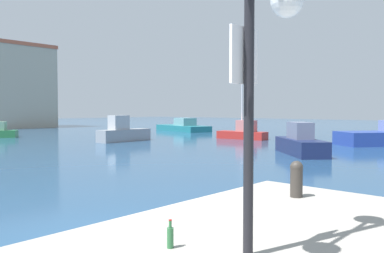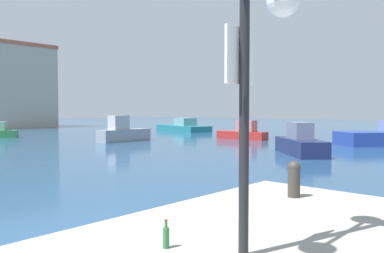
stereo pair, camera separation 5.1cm
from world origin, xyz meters
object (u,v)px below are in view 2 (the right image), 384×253
object	(u,v)px
sailboat_red_center_channel	(243,132)
motorboat_teal_inner_mooring	(183,127)
mooring_bollard	(294,177)
motorboat_grey_distant_north	(123,133)
lamppost	(245,1)
motorboat_navy_far_right	(300,143)
bottle	(166,237)

from	to	relation	value
sailboat_red_center_channel	motorboat_teal_inner_mooring	bearing A→B (deg)	65.02
mooring_bollard	motorboat_grey_distant_north	bearing A→B (deg)	58.41
lamppost	motorboat_teal_inner_mooring	bearing A→B (deg)	44.44
lamppost	motorboat_navy_far_right	distance (m)	19.79
mooring_bollard	motorboat_teal_inner_mooring	size ratio (longest dim) A/B	0.07
motorboat_teal_inner_mooring	motorboat_grey_distant_north	bearing A→B (deg)	-153.72
motorboat_teal_inner_mooring	sailboat_red_center_channel	bearing A→B (deg)	-114.98
motorboat_grey_distant_north	mooring_bollard	bearing A→B (deg)	-121.59
mooring_bollard	sailboat_red_center_channel	world-z (taller)	sailboat_red_center_channel
mooring_bollard	sailboat_red_center_channel	size ratio (longest dim) A/B	0.10
lamppost	motorboat_teal_inner_mooring	xyz separation A→B (m)	(31.12, 30.52, -3.13)
motorboat_navy_far_right	motorboat_teal_inner_mooring	xyz separation A→B (m)	(13.46, 22.11, -0.15)
motorboat_teal_inner_mooring	bottle	bearing A→B (deg)	-136.58
mooring_bollard	motorboat_teal_inner_mooring	xyz separation A→B (m)	(28.35, 29.61, -0.95)
bottle	motorboat_grey_distant_north	distance (m)	28.23
lamppost	motorboat_navy_far_right	world-z (taller)	lamppost
sailboat_red_center_channel	motorboat_grey_distant_north	distance (m)	10.29
mooring_bollard	motorboat_navy_far_right	distance (m)	16.69
motorboat_navy_far_right	bottle	bearing A→B (deg)	-156.93
lamppost	mooring_bollard	world-z (taller)	lamppost
motorboat_navy_far_right	motorboat_grey_distant_north	xyz separation A→B (m)	(-1.11, 14.92, 0.08)
motorboat_navy_far_right	motorboat_grey_distant_north	size ratio (longest dim) A/B	0.98
bottle	motorboat_grey_distant_north	world-z (taller)	motorboat_grey_distant_north
mooring_bollard	motorboat_grey_distant_north	world-z (taller)	motorboat_grey_distant_north
bottle	mooring_bollard	bearing A→B (deg)	3.35
sailboat_red_center_channel	mooring_bollard	bearing A→B (deg)	-143.26
bottle	sailboat_red_center_channel	world-z (taller)	sailboat_red_center_channel
mooring_bollard	motorboat_teal_inner_mooring	distance (m)	41.00
mooring_bollard	motorboat_navy_far_right	xyz separation A→B (m)	(14.89, 7.49, -0.80)
bottle	motorboat_navy_far_right	xyz separation A→B (m)	(18.03, 7.68, -0.59)
bottle	motorboat_teal_inner_mooring	distance (m)	43.35
lamppost	motorboat_navy_far_right	size ratio (longest dim) A/B	0.89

